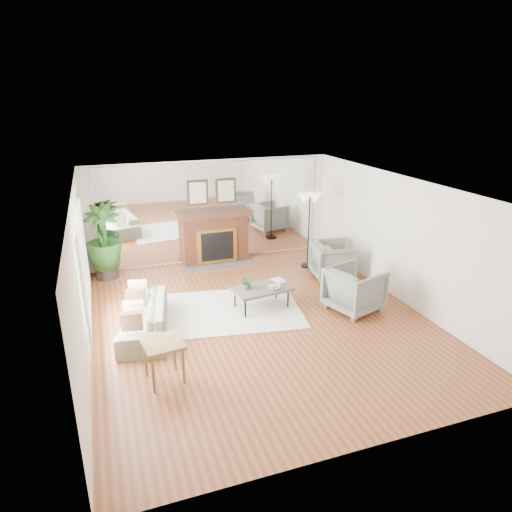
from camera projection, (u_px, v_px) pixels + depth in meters
name	position (u px, v px, depth m)	size (l,w,h in m)	color
ground	(260.00, 320.00, 8.52)	(7.00, 7.00, 0.00)	brown
wall_left	(81.00, 278.00, 7.17)	(0.02, 7.00, 2.50)	silver
wall_right	(402.00, 240.00, 9.03)	(0.02, 7.00, 2.50)	silver
wall_back	(212.00, 211.00, 11.20)	(6.00, 0.02, 2.50)	silver
mirror_panel	(212.00, 211.00, 11.18)	(5.40, 0.04, 2.40)	silver
window_panel	(83.00, 264.00, 7.50)	(0.04, 2.40, 1.50)	#B2E09E
fireplace	(215.00, 237.00, 11.19)	(1.85, 0.83, 2.05)	brown
area_rug	(229.00, 311.00, 8.84)	(2.73, 1.95, 0.03)	beige
coffee_table	(262.00, 289.00, 8.84)	(1.19, 0.80, 0.45)	#5A5047
sofa	(144.00, 317.00, 8.00)	(1.96, 0.77, 0.57)	gray
armchair_back	(333.00, 260.00, 10.37)	(0.89, 0.91, 0.83)	gray
armchair_front	(354.00, 289.00, 8.79)	(0.92, 0.94, 0.86)	gray
side_table	(163.00, 349.00, 6.57)	(0.62, 0.62, 0.63)	olive
potted_ficus	(103.00, 240.00, 10.16)	(0.99, 0.99, 1.71)	#2A261E
floor_lamp	(310.00, 205.00, 10.61)	(0.59, 0.33, 1.80)	black
tabletop_plant	(247.00, 282.00, 8.72)	(0.26, 0.22, 0.29)	#2D6826
fruit_bowl	(274.00, 288.00, 8.75)	(0.23, 0.23, 0.06)	olive
book	(274.00, 282.00, 9.07)	(0.21, 0.28, 0.02)	olive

